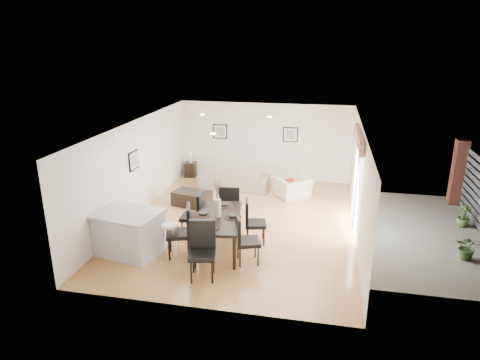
% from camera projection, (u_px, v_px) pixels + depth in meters
% --- Properties ---
extents(ground, '(8.00, 8.00, 0.00)m').
position_uv_depth(ground, '(242.00, 222.00, 11.73)').
color(ground, tan).
rests_on(ground, ground).
extents(wall_back, '(6.00, 0.04, 2.70)m').
position_uv_depth(wall_back, '(265.00, 142.00, 15.03)').
color(wall_back, white).
rests_on(wall_back, ground).
extents(wall_front, '(6.00, 0.04, 2.70)m').
position_uv_depth(wall_front, '(197.00, 243.00, 7.59)').
color(wall_front, white).
rests_on(wall_front, ground).
extents(wall_left, '(0.04, 8.00, 2.70)m').
position_uv_depth(wall_left, '(137.00, 169.00, 11.89)').
color(wall_left, white).
rests_on(wall_left, ground).
extents(wall_right, '(0.04, 8.00, 2.70)m').
position_uv_depth(wall_right, '(359.00, 183.00, 10.73)').
color(wall_right, white).
rests_on(wall_right, ground).
extents(ceiling, '(6.00, 8.00, 0.02)m').
position_uv_depth(ceiling, '(242.00, 125.00, 10.88)').
color(ceiling, white).
rests_on(ceiling, wall_back).
extents(sofa, '(2.35, 1.03, 0.67)m').
position_uv_depth(sofa, '(234.00, 178.00, 14.34)').
color(sofa, gray).
rests_on(sofa, ground).
extents(armchair, '(1.33, 1.31, 0.65)m').
position_uv_depth(armchair, '(293.00, 187.00, 13.50)').
color(armchair, white).
rests_on(armchair, ground).
extents(courtyard_plant_a, '(0.67, 0.63, 0.59)m').
position_uv_depth(courtyard_plant_a, '(468.00, 248.00, 9.69)').
color(courtyard_plant_a, '#355122').
rests_on(courtyard_plant_a, ground).
extents(courtyard_plant_b, '(0.44, 0.44, 0.60)m').
position_uv_depth(courtyard_plant_b, '(463.00, 216.00, 11.39)').
color(courtyard_plant_b, '#355122').
rests_on(courtyard_plant_b, ground).
extents(dining_table, '(1.31, 2.15, 0.84)m').
position_uv_depth(dining_table, '(218.00, 220.00, 10.04)').
color(dining_table, black).
rests_on(dining_table, ground).
extents(dining_chair_wnear, '(0.68, 0.68, 1.22)m').
position_uv_depth(dining_chair_wnear, '(183.00, 228.00, 9.76)').
color(dining_chair_wnear, black).
rests_on(dining_chair_wnear, ground).
extents(dining_chair_wfar, '(0.56, 0.56, 1.20)m').
position_uv_depth(dining_chair_wfar, '(196.00, 213.00, 10.68)').
color(dining_chair_wfar, black).
rests_on(dining_chair_wfar, ground).
extents(dining_chair_enear, '(0.65, 0.65, 1.14)m').
position_uv_depth(dining_chair_enear, '(244.00, 237.00, 9.44)').
color(dining_chair_enear, black).
rests_on(dining_chair_enear, ground).
extents(dining_chair_efar, '(0.60, 0.60, 1.12)m').
position_uv_depth(dining_chair_efar, '(252.00, 219.00, 10.39)').
color(dining_chair_efar, black).
rests_on(dining_chair_efar, ground).
extents(dining_chair_head, '(0.65, 0.65, 1.22)m').
position_uv_depth(dining_chair_head, '(202.00, 246.00, 8.91)').
color(dining_chair_head, black).
rests_on(dining_chair_head, ground).
extents(dining_chair_foot, '(0.56, 0.56, 1.18)m').
position_uv_depth(dining_chair_foot, '(230.00, 204.00, 11.23)').
color(dining_chair_foot, black).
rests_on(dining_chair_foot, ground).
extents(vase, '(1.14, 1.75, 0.89)m').
position_uv_depth(vase, '(218.00, 202.00, 9.90)').
color(vase, white).
rests_on(vase, dining_table).
extents(coffee_table, '(1.22, 0.90, 0.44)m').
position_uv_depth(coffee_table, '(192.00, 199.00, 12.86)').
color(coffee_table, black).
rests_on(coffee_table, ground).
extents(side_table, '(0.44, 0.44, 0.53)m').
position_uv_depth(side_table, '(191.00, 169.00, 15.56)').
color(side_table, black).
rests_on(side_table, ground).
extents(table_lamp, '(0.21, 0.21, 0.39)m').
position_uv_depth(table_lamp, '(190.00, 156.00, 15.40)').
color(table_lamp, white).
rests_on(table_lamp, side_table).
extents(cushion, '(0.27, 0.23, 0.27)m').
position_uv_depth(cushion, '(290.00, 183.00, 13.37)').
color(cushion, '#AC1716').
rests_on(cushion, armchair).
extents(kitchen_island, '(1.65, 1.37, 1.03)m').
position_uv_depth(kitchen_island, '(129.00, 232.00, 9.93)').
color(kitchen_island, silver).
rests_on(kitchen_island, ground).
extents(bar_stool, '(0.37, 0.37, 0.82)m').
position_uv_depth(bar_stool, '(170.00, 229.00, 9.68)').
color(bar_stool, white).
rests_on(bar_stool, ground).
extents(framed_print_back_left, '(0.52, 0.04, 0.52)m').
position_uv_depth(framed_print_back_left, '(220.00, 132.00, 15.21)').
color(framed_print_back_left, black).
rests_on(framed_print_back_left, wall_back).
extents(framed_print_back_right, '(0.52, 0.04, 0.52)m').
position_uv_depth(framed_print_back_right, '(290.00, 135.00, 14.73)').
color(framed_print_back_right, black).
rests_on(framed_print_back_right, wall_back).
extents(framed_print_left_wall, '(0.04, 0.52, 0.52)m').
position_uv_depth(framed_print_left_wall, '(134.00, 161.00, 11.60)').
color(framed_print_left_wall, black).
rests_on(framed_print_left_wall, wall_left).
extents(sliding_door, '(0.12, 2.70, 2.57)m').
position_uv_depth(sliding_door, '(358.00, 168.00, 10.92)').
color(sliding_door, white).
rests_on(sliding_door, wall_right).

